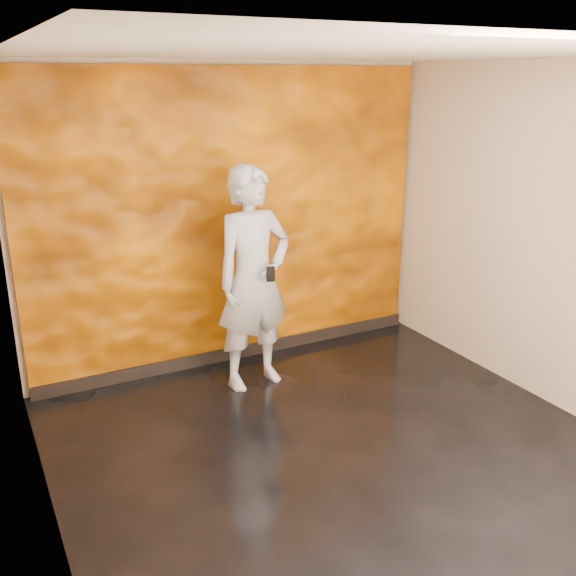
# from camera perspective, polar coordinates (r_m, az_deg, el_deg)

# --- Properties ---
(room) EXTENTS (4.02, 4.02, 2.81)m
(room) POSITION_cam_1_polar(r_m,az_deg,el_deg) (4.35, 5.27, 1.32)
(room) COLOR black
(room) RESTS_ON ground
(feature_wall) EXTENTS (3.90, 0.06, 2.75)m
(feature_wall) POSITION_cam_1_polar(r_m,az_deg,el_deg) (6.03, -4.86, 5.99)
(feature_wall) COLOR #FE8A00
(feature_wall) RESTS_ON ground
(baseboard) EXTENTS (3.90, 0.04, 0.12)m
(baseboard) POSITION_cam_1_polar(r_m,az_deg,el_deg) (6.41, -4.41, -5.67)
(baseboard) COLOR black
(baseboard) RESTS_ON ground
(man) EXTENTS (0.77, 0.56, 1.97)m
(man) POSITION_cam_1_polar(r_m,az_deg,el_deg) (5.58, -3.07, 0.79)
(man) COLOR #9195A0
(man) RESTS_ON ground
(phone) EXTENTS (0.07, 0.03, 0.13)m
(phone) POSITION_cam_1_polar(r_m,az_deg,el_deg) (5.35, -1.55, 1.25)
(phone) COLOR black
(phone) RESTS_ON man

